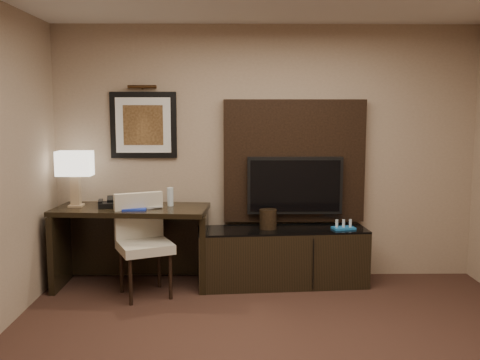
{
  "coord_description": "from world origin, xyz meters",
  "views": [
    {
      "loc": [
        -0.36,
        -3.23,
        1.81
      ],
      "look_at": [
        -0.29,
        1.8,
        1.15
      ],
      "focal_mm": 40.0,
      "sensor_mm": 36.0,
      "label": 1
    }
  ],
  "objects_px": {
    "tv": "(295,185)",
    "minibar_tray": "(344,225)",
    "desk": "(132,247)",
    "ice_bucket": "(268,219)",
    "table_lamp": "(75,180)",
    "water_bottle": "(170,197)",
    "credenza": "(282,257)",
    "desk_chair": "(145,246)",
    "desk_phone": "(110,202)"
  },
  "relations": [
    {
      "from": "tv",
      "to": "minibar_tray",
      "type": "xyz_separation_m",
      "value": [
        0.48,
        -0.21,
        -0.38
      ]
    },
    {
      "from": "desk",
      "to": "ice_bucket",
      "type": "xyz_separation_m",
      "value": [
        1.4,
        0.01,
        0.28
      ]
    },
    {
      "from": "ice_bucket",
      "to": "desk",
      "type": "bearing_deg",
      "value": -179.65
    },
    {
      "from": "ice_bucket",
      "to": "minibar_tray",
      "type": "relative_size",
      "value": 0.89
    },
    {
      "from": "tv",
      "to": "table_lamp",
      "type": "distance_m",
      "value": 2.27
    },
    {
      "from": "table_lamp",
      "to": "water_bottle",
      "type": "relative_size",
      "value": 2.89
    },
    {
      "from": "credenza",
      "to": "tv",
      "type": "bearing_deg",
      "value": 48.25
    },
    {
      "from": "water_bottle",
      "to": "credenza",
      "type": "bearing_deg",
      "value": -3.45
    },
    {
      "from": "credenza",
      "to": "water_bottle",
      "type": "xyz_separation_m",
      "value": [
        -1.16,
        0.07,
        0.62
      ]
    },
    {
      "from": "table_lamp",
      "to": "minibar_tray",
      "type": "relative_size",
      "value": 2.44
    },
    {
      "from": "desk",
      "to": "water_bottle",
      "type": "height_order",
      "value": "water_bottle"
    },
    {
      "from": "desk",
      "to": "table_lamp",
      "type": "bearing_deg",
      "value": -179.9
    },
    {
      "from": "desk",
      "to": "tv",
      "type": "relative_size",
      "value": 1.54
    },
    {
      "from": "desk",
      "to": "desk_chair",
      "type": "relative_size",
      "value": 1.53
    },
    {
      "from": "tv",
      "to": "table_lamp",
      "type": "height_order",
      "value": "table_lamp"
    },
    {
      "from": "water_bottle",
      "to": "minibar_tray",
      "type": "xyz_separation_m",
      "value": [
        1.78,
        -0.09,
        -0.28
      ]
    },
    {
      "from": "water_bottle",
      "to": "ice_bucket",
      "type": "height_order",
      "value": "water_bottle"
    },
    {
      "from": "tv",
      "to": "water_bottle",
      "type": "bearing_deg",
      "value": -174.71
    },
    {
      "from": "desk_phone",
      "to": "water_bottle",
      "type": "distance_m",
      "value": 0.62
    },
    {
      "from": "desk_phone",
      "to": "ice_bucket",
      "type": "xyz_separation_m",
      "value": [
        1.62,
        -0.0,
        -0.18
      ]
    },
    {
      "from": "table_lamp",
      "to": "minibar_tray",
      "type": "distance_m",
      "value": 2.78
    },
    {
      "from": "desk",
      "to": "credenza",
      "type": "xyz_separation_m",
      "value": [
        1.55,
        -0.0,
        -0.11
      ]
    },
    {
      "from": "minibar_tray",
      "to": "desk",
      "type": "bearing_deg",
      "value": 179.36
    },
    {
      "from": "credenza",
      "to": "desk_phone",
      "type": "bearing_deg",
      "value": 175.09
    },
    {
      "from": "tv",
      "to": "desk_phone",
      "type": "distance_m",
      "value": 1.92
    },
    {
      "from": "credenza",
      "to": "minibar_tray",
      "type": "relative_size",
      "value": 7.69
    },
    {
      "from": "tv",
      "to": "ice_bucket",
      "type": "relative_size",
      "value": 5.01
    },
    {
      "from": "desk_phone",
      "to": "ice_bucket",
      "type": "height_order",
      "value": "desk_phone"
    },
    {
      "from": "credenza",
      "to": "desk_phone",
      "type": "xyz_separation_m",
      "value": [
        -1.77,
        0.01,
        0.58
      ]
    },
    {
      "from": "table_lamp",
      "to": "ice_bucket",
      "type": "bearing_deg",
      "value": -1.12
    },
    {
      "from": "tv",
      "to": "table_lamp",
      "type": "bearing_deg",
      "value": -176.38
    },
    {
      "from": "credenza",
      "to": "minibar_tray",
      "type": "bearing_deg",
      "value": -6.85
    },
    {
      "from": "desk_phone",
      "to": "minibar_tray",
      "type": "xyz_separation_m",
      "value": [
        2.39,
        -0.03,
        -0.24
      ]
    },
    {
      "from": "desk",
      "to": "credenza",
      "type": "height_order",
      "value": "desk"
    },
    {
      "from": "table_lamp",
      "to": "minibar_tray",
      "type": "height_order",
      "value": "table_lamp"
    },
    {
      "from": "ice_bucket",
      "to": "water_bottle",
      "type": "bearing_deg",
      "value": 176.53
    },
    {
      "from": "tv",
      "to": "ice_bucket",
      "type": "distance_m",
      "value": 0.47
    },
    {
      "from": "credenza",
      "to": "desk_phone",
      "type": "relative_size",
      "value": 7.93
    },
    {
      "from": "credenza",
      "to": "ice_bucket",
      "type": "relative_size",
      "value": 8.69
    },
    {
      "from": "desk",
      "to": "desk_phone",
      "type": "bearing_deg",
      "value": -177.57
    },
    {
      "from": "table_lamp",
      "to": "water_bottle",
      "type": "height_order",
      "value": "table_lamp"
    },
    {
      "from": "table_lamp",
      "to": "ice_bucket",
      "type": "height_order",
      "value": "table_lamp"
    },
    {
      "from": "tv",
      "to": "desk_phone",
      "type": "relative_size",
      "value": 4.57
    },
    {
      "from": "desk_phone",
      "to": "table_lamp",
      "type": "bearing_deg",
      "value": 163.04
    },
    {
      "from": "desk_chair",
      "to": "minibar_tray",
      "type": "relative_size",
      "value": 4.47
    },
    {
      "from": "table_lamp",
      "to": "water_bottle",
      "type": "distance_m",
      "value": 0.98
    },
    {
      "from": "desk_phone",
      "to": "desk_chair",
      "type": "bearing_deg",
      "value": -49.45
    },
    {
      "from": "tv",
      "to": "credenza",
      "type": "bearing_deg",
      "value": -127.13
    },
    {
      "from": "desk_phone",
      "to": "minibar_tray",
      "type": "height_order",
      "value": "desk_phone"
    },
    {
      "from": "desk",
      "to": "ice_bucket",
      "type": "distance_m",
      "value": 1.43
    }
  ]
}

